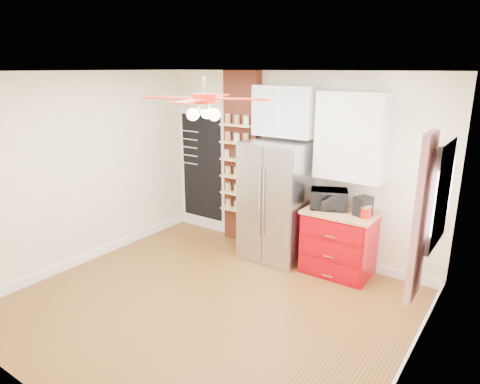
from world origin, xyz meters
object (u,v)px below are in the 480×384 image
Objects in this scene: canister_left at (365,213)px; pantry_jar_oats at (227,154)px; toaster_oven at (329,199)px; red_cabinet at (339,242)px; ceiling_fan at (204,99)px; coffee_maker at (363,206)px; fridge at (276,201)px.

canister_left is 2.38m from pantry_jar_oats.
toaster_oven is at bearing 169.97° from canister_left.
pantry_jar_oats is (-1.79, 0.11, 0.40)m from toaster_oven.
red_cabinet is 7.74× the size of pantry_jar_oats.
ceiling_fan is 2.50m from coffee_maker.
red_cabinet is 0.64m from coffee_maker.
red_cabinet is at bearing -159.56° from coffee_maker.
fridge is at bearing -177.05° from red_cabinet.
ceiling_fan is at bearing -105.28° from coffee_maker.
fridge is at bearing 159.12° from toaster_oven.
canister_left is (1.32, -0.04, 0.09)m from fridge.
ceiling_fan reaches higher than pantry_jar_oats.
coffee_maker reaches higher than red_cabinet.
toaster_oven is 0.47m from coffee_maker.
ceiling_fan is 11.52× the size of pantry_jar_oats.
red_cabinet is at bearing -3.18° from pantry_jar_oats.
red_cabinet is 3.75× the size of coffee_maker.
fridge is 14.40× the size of pantry_jar_oats.
red_cabinet is 2.75m from ceiling_fan.
ceiling_fan is at bearing -59.61° from pantry_jar_oats.
canister_left is at bearing -1.94° from fridge.
ceiling_fan is (-0.92, -1.68, 1.97)m from red_cabinet.
canister_left is at bearing -5.02° from pantry_jar_oats.
coffee_maker is at bearing -2.78° from pantry_jar_oats.
pantry_jar_oats reaches higher than canister_left.
toaster_oven is 1.83m from pantry_jar_oats.
coffee_maker is at bearing 2.26° from fridge.
red_cabinet is at bearing 61.29° from ceiling_fan.
red_cabinet is at bearing 2.95° from fridge.
red_cabinet is at bearing 164.94° from canister_left.
pantry_jar_oats is at bearing 170.94° from fridge.
toaster_oven is at bearing 3.63° from fridge.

